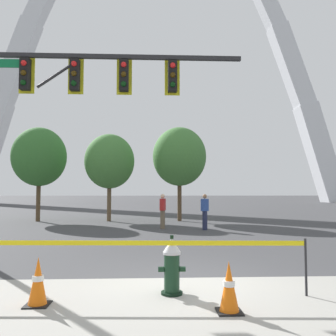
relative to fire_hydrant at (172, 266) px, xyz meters
name	(u,v)px	position (x,y,z in m)	size (l,w,h in m)	color
ground_plane	(184,283)	(0.28, 0.75, -0.47)	(240.00, 240.00, 0.00)	#3D3D3F
fire_hydrant	(172,266)	(0.00, 0.00, 0.00)	(0.46, 0.48, 0.99)	black
caution_tape_barrier	(138,256)	(-0.58, -0.05, 0.19)	(5.62, 0.34, 0.95)	#232326
traffic_cone_by_hydrant	(229,287)	(0.77, -0.93, -0.11)	(0.36, 0.36, 0.73)	black
traffic_cone_mid_sidewalk	(38,282)	(-2.07, -0.50, -0.11)	(0.36, 0.36, 0.73)	black
traffic_signal_gantry	(60,97)	(-2.97, 4.00, 3.94)	(7.82, 0.44, 6.00)	#232326
monument_arch	(156,50)	(0.28, 46.51, 22.57)	(56.72, 2.95, 52.75)	silver
tree_far_left	(39,157)	(-6.84, 14.63, 3.22)	(3.08, 3.08, 5.40)	brown
tree_left_mid	(110,161)	(-2.80, 14.56, 2.97)	(2.87, 2.87, 5.03)	brown
tree_center_left	(179,157)	(1.26, 14.54, 3.26)	(3.12, 3.12, 5.45)	brown
pedestrian_walking_left	(205,211)	(2.02, 9.77, 0.35)	(0.38, 0.38, 1.59)	#232847
pedestrian_standing_center	(163,211)	(0.16, 10.31, 0.35)	(0.29, 0.38, 1.59)	brown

